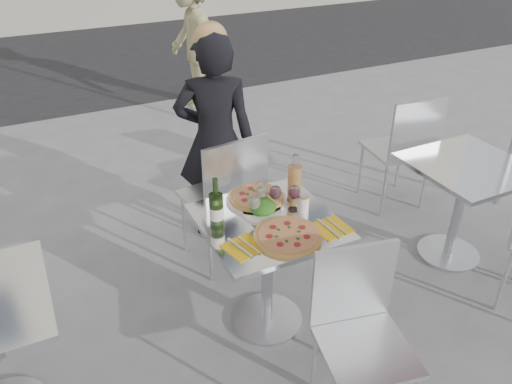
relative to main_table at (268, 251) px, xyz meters
name	(u,v)px	position (x,y,z in m)	size (l,w,h in m)	color
ground	(267,320)	(0.00, 0.00, -0.54)	(80.00, 80.00, 0.00)	slate
street_asphalt	(84,57)	(0.00, 6.50, -0.54)	(24.00, 5.00, 0.00)	black
main_table	(268,251)	(0.00, 0.00, 0.00)	(0.72, 0.72, 0.75)	#B7BABF
side_table_right	(463,191)	(1.50, 0.00, 0.00)	(0.72, 0.72, 0.75)	#B7BABF
chair_far	(227,192)	(0.02, 0.61, 0.06)	(0.51, 0.52, 1.01)	silver
chair_near	(359,323)	(0.14, -0.68, 0.00)	(0.49, 0.50, 0.91)	silver
side_chair_rfar	(405,144)	(1.58, 0.70, 0.04)	(0.50, 0.51, 0.98)	silver
woman_diner	(215,140)	(0.11, 1.04, 0.23)	(0.56, 0.37, 1.55)	black
pedestrian_b	(191,39)	(0.88, 3.68, 0.28)	(1.05, 0.61, 1.63)	#9B9564
pizza_near	(288,236)	(0.02, -0.19, 0.22)	(0.36, 0.36, 0.02)	tan
pizza_far	(256,198)	(0.03, 0.21, 0.23)	(0.35, 0.35, 0.03)	white
salad_plate	(263,208)	(0.00, 0.07, 0.25)	(0.22, 0.22, 0.09)	white
wine_bottle	(216,209)	(-0.27, 0.07, 0.32)	(0.07, 0.08, 0.29)	#345520
carafe	(295,182)	(0.23, 0.13, 0.33)	(0.08, 0.08, 0.29)	#E7AC62
sugar_shaker	(303,203)	(0.22, 0.00, 0.26)	(0.06, 0.06, 0.11)	white
wineglass_white_a	(254,203)	(-0.06, 0.04, 0.32)	(0.07, 0.07, 0.16)	white
wineglass_white_b	(262,192)	(0.03, 0.12, 0.32)	(0.07, 0.07, 0.16)	white
wineglass_red_a	(276,193)	(0.08, 0.08, 0.32)	(0.07, 0.07, 0.16)	white
wineglass_red_b	(294,193)	(0.18, 0.03, 0.32)	(0.07, 0.07, 0.16)	white
napkin_left	(244,247)	(-0.22, -0.16, 0.21)	(0.22, 0.22, 0.01)	gold
napkin_right	(331,228)	(0.27, -0.21, 0.21)	(0.19, 0.20, 0.01)	gold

